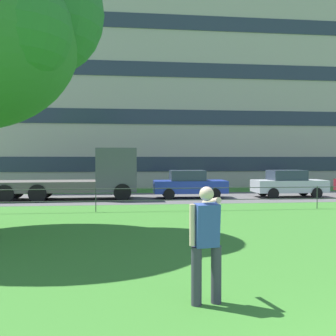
{
  "coord_description": "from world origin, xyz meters",
  "views": [
    {
      "loc": [
        -3.7,
        -2.73,
        2.21
      ],
      "look_at": [
        -2.42,
        8.35,
        1.94
      ],
      "focal_mm": 42.07,
      "sensor_mm": 36.0,
      "label": 1
    }
  ],
  "objects_px": {
    "person_thrower": "(206,241)",
    "car_silver_far_left": "(288,184)",
    "car_blue_center": "(189,184)",
    "flatbed_truck_far_right": "(88,177)",
    "apartment_building_background": "(157,83)"
  },
  "relations": [
    {
      "from": "car_blue_center",
      "to": "apartment_building_background",
      "type": "distance_m",
      "value": 16.68
    },
    {
      "from": "person_thrower",
      "to": "car_blue_center",
      "type": "bearing_deg",
      "value": 81.22
    },
    {
      "from": "flatbed_truck_far_right",
      "to": "car_silver_far_left",
      "type": "relative_size",
      "value": 1.83
    },
    {
      "from": "flatbed_truck_far_right",
      "to": "apartment_building_background",
      "type": "xyz_separation_m",
      "value": [
        4.96,
        14.57,
        7.83
      ]
    },
    {
      "from": "car_blue_center",
      "to": "apartment_building_background",
      "type": "xyz_separation_m",
      "value": [
        -0.54,
        14.47,
        8.27
      ]
    },
    {
      "from": "car_blue_center",
      "to": "car_silver_far_left",
      "type": "xyz_separation_m",
      "value": [
        5.66,
        -0.2,
        0.0
      ]
    },
    {
      "from": "car_silver_far_left",
      "to": "car_blue_center",
      "type": "bearing_deg",
      "value": 178.01
    },
    {
      "from": "car_blue_center",
      "to": "car_silver_far_left",
      "type": "height_order",
      "value": "same"
    },
    {
      "from": "person_thrower",
      "to": "car_blue_center",
      "type": "distance_m",
      "value": 15.86
    },
    {
      "from": "car_blue_center",
      "to": "apartment_building_background",
      "type": "bearing_deg",
      "value": 92.13
    },
    {
      "from": "person_thrower",
      "to": "car_silver_far_left",
      "type": "bearing_deg",
      "value": 62.44
    },
    {
      "from": "person_thrower",
      "to": "car_blue_center",
      "type": "height_order",
      "value": "person_thrower"
    },
    {
      "from": "car_blue_center",
      "to": "person_thrower",
      "type": "bearing_deg",
      "value": -98.78
    },
    {
      "from": "person_thrower",
      "to": "flatbed_truck_far_right",
      "type": "distance_m",
      "value": 15.88
    },
    {
      "from": "car_blue_center",
      "to": "flatbed_truck_far_right",
      "type": "bearing_deg",
      "value": -178.98
    }
  ]
}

